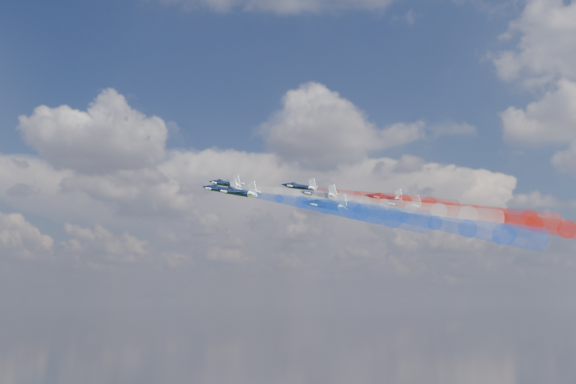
% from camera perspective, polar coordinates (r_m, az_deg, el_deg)
% --- Properties ---
extents(jet_lead, '(14.94, 13.89, 6.36)m').
position_cam_1_polar(jet_lead, '(173.26, -4.96, 0.66)').
color(jet_lead, black).
extents(trail_lead, '(34.51, 20.60, 11.92)m').
position_cam_1_polar(trail_lead, '(156.48, 0.75, -0.20)').
color(trail_lead, white).
extents(jet_inner_left, '(14.94, 13.89, 6.36)m').
position_cam_1_polar(jet_inner_left, '(155.20, -5.31, 0.21)').
color(jet_inner_left, black).
extents(trail_inner_left, '(34.51, 20.60, 11.92)m').
position_cam_1_polar(trail_inner_left, '(138.43, 1.10, -0.81)').
color(trail_inner_left, blue).
extents(jet_inner_right, '(14.94, 13.89, 6.36)m').
position_cam_1_polar(jet_inner_right, '(171.28, 0.92, 0.41)').
color(jet_inner_right, black).
extents(trail_inner_right, '(34.51, 20.60, 11.92)m').
position_cam_1_polar(trail_inner_right, '(156.38, 7.27, -0.48)').
color(trail_inner_right, red).
extents(jet_outer_left, '(14.94, 13.89, 6.36)m').
position_cam_1_polar(jet_outer_left, '(137.68, -3.99, -0.02)').
color(jet_outer_left, black).
extents(trail_outer_left, '(34.51, 20.60, 11.92)m').
position_cam_1_polar(trail_outer_left, '(121.47, 3.52, -1.22)').
color(trail_outer_left, blue).
extents(jet_center_third, '(14.94, 13.89, 6.36)m').
position_cam_1_polar(jet_center_third, '(154.20, 2.37, -0.15)').
color(jet_center_third, black).
extents(trail_center_third, '(34.51, 20.60, 11.92)m').
position_cam_1_polar(trail_center_third, '(139.94, 9.63, -1.20)').
color(trail_center_third, white).
extents(jet_outer_right, '(14.94, 13.89, 6.36)m').
position_cam_1_polar(jet_outer_right, '(172.01, 7.62, -0.45)').
color(jet_outer_right, black).
extents(trail_outer_right, '(34.51, 20.60, 11.92)m').
position_cam_1_polar(trail_outer_right, '(159.46, 14.48, -1.40)').
color(trail_outer_right, red).
extents(jet_rear_left, '(14.94, 13.89, 6.36)m').
position_cam_1_polar(jet_rear_left, '(134.43, 2.97, -1.06)').
color(jet_rear_left, black).
extents(trail_rear_left, '(34.51, 20.60, 11.92)m').
position_cam_1_polar(trail_rear_left, '(120.61, 11.49, -2.39)').
color(trail_rear_left, blue).
extents(jet_rear_right, '(14.94, 13.89, 6.36)m').
position_cam_1_polar(jet_rear_right, '(154.85, 8.85, -0.99)').
color(jet_rear_right, black).
extents(trail_rear_right, '(34.51, 20.60, 11.92)m').
position_cam_1_polar(trail_rear_right, '(142.91, 16.63, -2.09)').
color(trail_rear_right, red).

